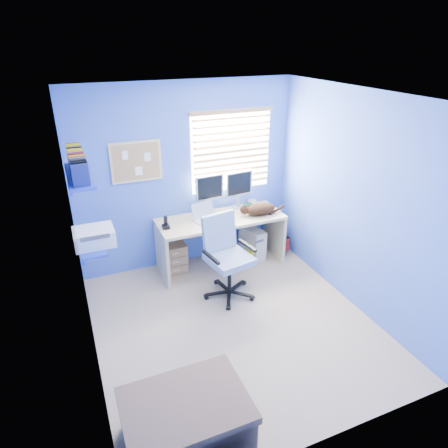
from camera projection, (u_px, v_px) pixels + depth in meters
name	position (u px, v px, depth m)	size (l,w,h in m)	color
floor	(234.00, 324.00, 4.56)	(3.00, 3.20, 0.00)	tan
ceiling	(237.00, 96.00, 3.48)	(3.00, 3.20, 0.00)	white
wall_back	(186.00, 178.00, 5.35)	(3.00, 0.01, 2.50)	blue
wall_front	(332.00, 320.00, 2.69)	(3.00, 0.01, 2.50)	blue
wall_left	(79.00, 254.00, 3.49)	(0.01, 3.20, 2.50)	blue
wall_right	(355.00, 203.00, 4.54)	(0.01, 3.20, 2.50)	blue
desk	(221.00, 242.00, 5.56)	(1.72, 0.65, 0.74)	#D4B688
laptop	(208.00, 214.00, 5.26)	(0.33, 0.26, 0.22)	silver
monitor_left	(209.00, 194.00, 5.47)	(0.40, 0.12, 0.54)	silver
monitor_right	(238.00, 190.00, 5.61)	(0.40, 0.12, 0.54)	silver
phone	(166.00, 222.00, 5.08)	(0.09, 0.11, 0.17)	black
mug	(248.00, 207.00, 5.62)	(0.10, 0.09, 0.10)	#2B6A4A
cd_spindle	(252.00, 202.00, 5.81)	(0.13, 0.13, 0.07)	silver
cat	(261.00, 209.00, 5.48)	(0.44, 0.23, 0.16)	black
tower_pc	(252.00, 242.00, 5.85)	(0.19, 0.44, 0.45)	beige
drawer_boxes	(173.00, 257.00, 5.51)	(0.35, 0.28, 0.41)	tan
yellow_book	(249.00, 257.00, 5.68)	(0.03, 0.17, 0.24)	yellow
backpack	(282.00, 243.00, 6.00)	(0.26, 0.19, 0.30)	black
bed_corner	(186.00, 422.00, 3.15)	(0.93, 0.66, 0.45)	brown
office_chair	(227.00, 267.00, 4.93)	(0.70, 0.70, 1.03)	black
window_blinds	(232.00, 151.00, 5.42)	(1.15, 0.05, 1.10)	white
corkboard	(136.00, 162.00, 4.98)	(0.64, 0.02, 0.52)	#D4B688
wall_shelves	(85.00, 202.00, 4.09)	(0.42, 0.90, 1.05)	#2339BC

